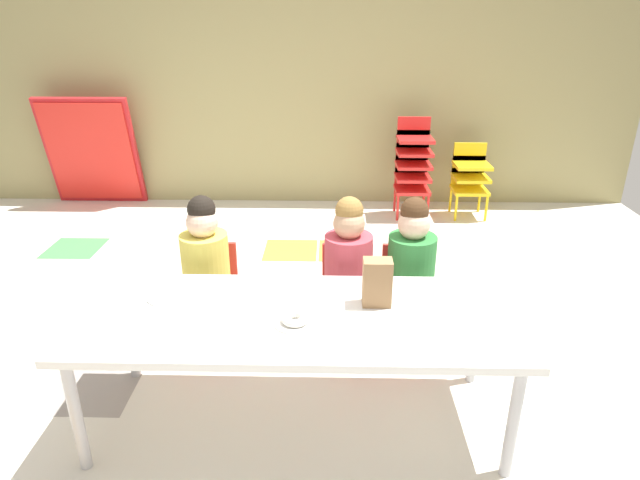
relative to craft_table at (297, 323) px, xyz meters
The scene contains 13 objects.
ground_plane 0.87m from the craft_table, 105.90° to the left, with size 6.60×5.34×0.02m.
back_wall 3.40m from the craft_table, 93.17° to the left, with size 6.60×0.10×2.44m, color tan.
craft_table is the anchor object (origin of this frame).
seated_child_near_camera 0.81m from the craft_table, 131.51° to the left, with size 0.32×0.31×0.92m.
seated_child_middle_seat 0.65m from the craft_table, 68.09° to the left, with size 0.32×0.32×0.92m.
seated_child_far_right 0.84m from the craft_table, 46.01° to the left, with size 0.32×0.31×0.92m.
kid_chair_red_stack 3.03m from the craft_table, 72.58° to the left, with size 0.32×0.30×0.92m.
kid_chair_yellow_stack 3.24m from the craft_table, 63.36° to the left, with size 0.32×0.30×0.68m.
folded_activity_table 3.83m from the craft_table, 125.40° to the left, with size 0.90×0.29×1.09m.
paper_bag_brown 0.40m from the craft_table, 15.25° to the left, with size 0.13×0.09×0.22m, color #9E754C.
paper_plate_near_edge 0.10m from the craft_table, 89.88° to the right, with size 0.18×0.18×0.01m, color white.
paper_plate_center_table 0.63m from the craft_table, 167.87° to the left, with size 0.18×0.18×0.01m, color white.
donut_powdered_on_plate 0.11m from the craft_table, 89.88° to the right, with size 0.12×0.12×0.04m, color white.
Camera 1 is at (0.34, -2.73, 1.81)m, focal length 30.47 mm.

